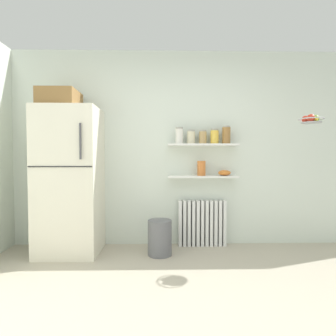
# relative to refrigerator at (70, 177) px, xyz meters

# --- Properties ---
(ground_plane) EXTENTS (7.04, 7.04, 0.00)m
(ground_plane) POSITION_rel_refrigerator_xyz_m (1.35, -1.18, -0.94)
(ground_plane) COLOR #B2A893
(back_wall) EXTENTS (7.04, 0.10, 2.60)m
(back_wall) POSITION_rel_refrigerator_xyz_m (1.35, 0.37, 0.36)
(back_wall) COLOR silver
(back_wall) RESTS_ON ground_plane
(refrigerator) EXTENTS (0.72, 0.66, 1.99)m
(refrigerator) POSITION_rel_refrigerator_xyz_m (0.00, 0.00, 0.00)
(refrigerator) COLOR silver
(refrigerator) RESTS_ON ground_plane
(radiator) EXTENTS (0.63, 0.12, 0.61)m
(radiator) POSITION_rel_refrigerator_xyz_m (1.67, 0.24, -0.63)
(radiator) COLOR white
(radiator) RESTS_ON ground_plane
(wall_shelf_lower) EXTENTS (0.91, 0.22, 0.02)m
(wall_shelf_lower) POSITION_rel_refrigerator_xyz_m (1.67, 0.21, -0.01)
(wall_shelf_lower) COLOR white
(wall_shelf_upper) EXTENTS (0.91, 0.22, 0.02)m
(wall_shelf_upper) POSITION_rel_refrigerator_xyz_m (1.67, 0.21, 0.41)
(wall_shelf_upper) COLOR white
(storage_jar_0) EXTENTS (0.10, 0.10, 0.21)m
(storage_jar_0) POSITION_rel_refrigerator_xyz_m (1.36, 0.21, 0.52)
(storage_jar_0) COLOR silver
(storage_jar_0) RESTS_ON wall_shelf_upper
(storage_jar_1) EXTENTS (0.10, 0.10, 0.18)m
(storage_jar_1) POSITION_rel_refrigerator_xyz_m (1.52, 0.21, 0.51)
(storage_jar_1) COLOR beige
(storage_jar_1) RESTS_ON wall_shelf_upper
(storage_jar_2) EXTENTS (0.10, 0.10, 0.18)m
(storage_jar_2) POSITION_rel_refrigerator_xyz_m (1.67, 0.21, 0.51)
(storage_jar_2) COLOR tan
(storage_jar_2) RESTS_ON wall_shelf_upper
(storage_jar_3) EXTENTS (0.11, 0.11, 0.19)m
(storage_jar_3) POSITION_rel_refrigerator_xyz_m (1.83, 0.21, 0.51)
(storage_jar_3) COLOR yellow
(storage_jar_3) RESTS_ON wall_shelf_upper
(storage_jar_4) EXTENTS (0.11, 0.11, 0.23)m
(storage_jar_4) POSITION_rel_refrigerator_xyz_m (1.98, 0.21, 0.53)
(storage_jar_4) COLOR olive
(storage_jar_4) RESTS_ON wall_shelf_upper
(vase) EXTENTS (0.11, 0.11, 0.19)m
(vase) POSITION_rel_refrigerator_xyz_m (1.65, 0.21, 0.10)
(vase) COLOR #CC7033
(vase) RESTS_ON wall_shelf_lower
(shelf_bowl) EXTENTS (0.16, 0.16, 0.07)m
(shelf_bowl) POSITION_rel_refrigerator_xyz_m (1.96, 0.21, 0.04)
(shelf_bowl) COLOR orange
(shelf_bowl) RESTS_ON wall_shelf_lower
(trash_bin) EXTENTS (0.29, 0.29, 0.42)m
(trash_bin) POSITION_rel_refrigerator_xyz_m (1.11, -0.11, -0.73)
(trash_bin) COLOR slate
(trash_bin) RESTS_ON ground_plane
(hanging_fruit_basket) EXTENTS (0.28, 0.28, 0.10)m
(hanging_fruit_basket) POSITION_rel_refrigerator_xyz_m (2.84, -0.28, 0.67)
(hanging_fruit_basket) COLOR #B2B2B7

